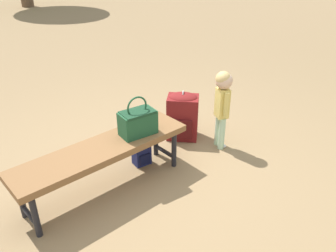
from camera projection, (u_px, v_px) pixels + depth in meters
name	position (u px, v px, depth m)	size (l,w,h in m)	color
ground_plane	(146.00, 173.00, 3.38)	(40.00, 40.00, 0.00)	#8C704C
park_bench	(103.00, 152.00, 2.99)	(1.64, 0.64, 0.45)	brown
handbag	(138.00, 122.00, 3.09)	(0.36, 0.26, 0.37)	#1E4C2D
child_standing	(222.00, 98.00, 3.54)	(0.18, 0.20, 0.86)	#B2D8B2
backpack_large	(183.00, 115.00, 3.86)	(0.39, 0.42, 0.57)	maroon
backpack_small	(141.00, 152.00, 3.46)	(0.19, 0.17, 0.28)	#191E4C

